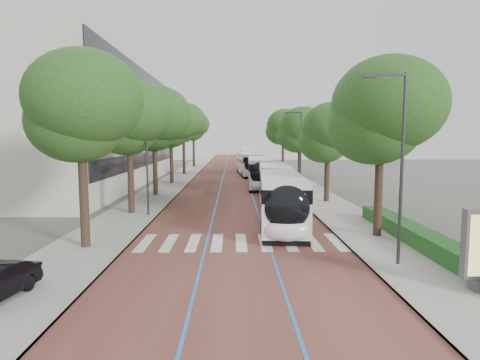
# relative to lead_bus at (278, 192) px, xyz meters

# --- Properties ---
(ground) EXTENTS (160.00, 160.00, 0.00)m
(ground) POSITION_rel_lead_bus_xyz_m (-2.95, -8.50, -1.63)
(ground) COLOR #51544C
(ground) RESTS_ON ground
(road) EXTENTS (11.00, 140.00, 0.02)m
(road) POSITION_rel_lead_bus_xyz_m (-2.95, 31.50, -1.62)
(road) COLOR #562E26
(road) RESTS_ON ground
(sidewalk_left) EXTENTS (4.00, 140.00, 0.12)m
(sidewalk_left) POSITION_rel_lead_bus_xyz_m (-10.45, 31.50, -1.57)
(sidewalk_left) COLOR gray
(sidewalk_left) RESTS_ON ground
(sidewalk_right) EXTENTS (4.00, 140.00, 0.12)m
(sidewalk_right) POSITION_rel_lead_bus_xyz_m (4.55, 31.50, -1.57)
(sidewalk_right) COLOR gray
(sidewalk_right) RESTS_ON ground
(kerb_left) EXTENTS (0.20, 140.00, 0.14)m
(kerb_left) POSITION_rel_lead_bus_xyz_m (-8.55, 31.50, -1.57)
(kerb_left) COLOR gray
(kerb_left) RESTS_ON ground
(kerb_right) EXTENTS (0.20, 140.00, 0.14)m
(kerb_right) POSITION_rel_lead_bus_xyz_m (2.65, 31.50, -1.57)
(kerb_right) COLOR gray
(kerb_right) RESTS_ON ground
(zebra_crossing) EXTENTS (10.55, 3.60, 0.01)m
(zebra_crossing) POSITION_rel_lead_bus_xyz_m (-2.75, -7.50, -1.60)
(zebra_crossing) COLOR silver
(zebra_crossing) RESTS_ON ground
(lane_line_left) EXTENTS (0.12, 126.00, 0.01)m
(lane_line_left) POSITION_rel_lead_bus_xyz_m (-4.55, 31.50, -1.60)
(lane_line_left) COLOR blue
(lane_line_left) RESTS_ON road
(lane_line_right) EXTENTS (0.12, 126.00, 0.01)m
(lane_line_right) POSITION_rel_lead_bus_xyz_m (-1.35, 31.50, -1.60)
(lane_line_right) COLOR blue
(lane_line_right) RESTS_ON road
(office_building) EXTENTS (18.11, 40.00, 14.00)m
(office_building) POSITION_rel_lead_bus_xyz_m (-22.42, 19.50, 5.37)
(office_building) COLOR beige
(office_building) RESTS_ON ground
(hedge) EXTENTS (1.20, 14.00, 0.80)m
(hedge) POSITION_rel_lead_bus_xyz_m (6.15, -8.50, -1.11)
(hedge) COLOR #174419
(hedge) RESTS_ON sidewalk_right
(streetlight_near) EXTENTS (1.82, 0.20, 8.00)m
(streetlight_near) POSITION_rel_lead_bus_xyz_m (3.67, -11.50, 3.19)
(streetlight_near) COLOR #2E2D30
(streetlight_near) RESTS_ON sidewalk_right
(streetlight_far) EXTENTS (1.82, 0.20, 8.00)m
(streetlight_far) POSITION_rel_lead_bus_xyz_m (3.67, 13.50, 3.19)
(streetlight_far) COLOR #2E2D30
(streetlight_far) RESTS_ON sidewalk_right
(lamp_post_left) EXTENTS (0.14, 0.14, 8.00)m
(lamp_post_left) POSITION_rel_lead_bus_xyz_m (-9.05, -0.50, 2.49)
(lamp_post_left) COLOR #2E2D30
(lamp_post_left) RESTS_ON sidewalk_left
(trees_left) EXTENTS (6.29, 60.42, 9.92)m
(trees_left) POSITION_rel_lead_bus_xyz_m (-10.45, 16.69, 5.33)
(trees_left) COLOR black
(trees_left) RESTS_ON ground
(trees_right) EXTENTS (5.95, 47.88, 9.37)m
(trees_right) POSITION_rel_lead_bus_xyz_m (4.75, 13.64, 4.77)
(trees_right) COLOR black
(trees_right) RESTS_ON ground
(lead_bus) EXTENTS (3.57, 18.51, 3.20)m
(lead_bus) POSITION_rel_lead_bus_xyz_m (0.00, 0.00, 0.00)
(lead_bus) COLOR black
(lead_bus) RESTS_ON ground
(bus_queued_0) EXTENTS (2.94, 12.47, 3.20)m
(bus_queued_0) POSITION_rel_lead_bus_xyz_m (-0.20, 16.30, -0.00)
(bus_queued_0) COLOR silver
(bus_queued_0) RESTS_ON ground
(bus_queued_1) EXTENTS (3.35, 12.54, 3.20)m
(bus_queued_1) POSITION_rel_lead_bus_xyz_m (-0.94, 30.03, -0.00)
(bus_queued_1) COLOR silver
(bus_queued_1) RESTS_ON ground
(bus_queued_2) EXTENTS (3.31, 12.53, 3.20)m
(bus_queued_2) POSITION_rel_lead_bus_xyz_m (-0.13, 42.41, -0.00)
(bus_queued_2) COLOR silver
(bus_queued_2) RESTS_ON ground
(bus_queued_3) EXTENTS (2.66, 12.42, 3.20)m
(bus_queued_3) POSITION_rel_lead_bus_xyz_m (-0.31, 55.45, -0.00)
(bus_queued_3) COLOR silver
(bus_queued_3) RESTS_ON ground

